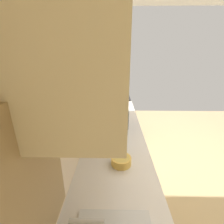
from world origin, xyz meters
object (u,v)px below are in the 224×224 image
at_px(oven_range, 115,117).
at_px(kettle, 120,137).
at_px(microwave, 113,115).
at_px(bowl, 121,160).

height_order(oven_range, kettle, kettle).
bearing_deg(microwave, kettle, -170.40).
bearing_deg(microwave, oven_range, -0.82).
bearing_deg(kettle, oven_range, 1.60).
xyz_separation_m(bowl, kettle, (0.29, 0.00, 0.05)).
xyz_separation_m(microwave, bowl, (-0.71, -0.07, -0.11)).
bearing_deg(kettle, bowl, -180.00).
xyz_separation_m(microwave, kettle, (-0.42, -0.07, -0.06)).
relative_size(microwave, bowl, 2.87).
xyz_separation_m(oven_range, microwave, (-1.40, 0.02, 0.59)).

